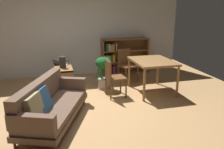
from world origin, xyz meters
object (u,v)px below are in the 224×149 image
(fabric_couch, at_px, (49,104))
(bookshelf, at_px, (121,56))
(dining_chair_far, at_px, (113,76))
(dining_table, at_px, (152,64))
(media_console, at_px, (63,77))
(dining_chair_near, at_px, (126,63))
(open_laptop, at_px, (61,63))
(desk_speaker, at_px, (63,62))
(potted_floor_plant, at_px, (104,69))

(fabric_couch, bearing_deg, bookshelf, 52.30)
(dining_chair_far, bearing_deg, dining_table, 4.16)
(fabric_couch, distance_m, dining_chair_far, 1.73)
(media_console, height_order, dining_chair_near, dining_chair_near)
(dining_table, distance_m, dining_chair_far, 1.04)
(media_console, distance_m, dining_chair_near, 1.79)
(dining_table, xyz_separation_m, dining_chair_near, (-0.34, 0.98, -0.20))
(dining_chair_near, bearing_deg, fabric_couch, -136.96)
(dining_chair_near, relative_size, bookshelf, 0.61)
(dining_table, xyz_separation_m, dining_chair_far, (-1.01, -0.07, -0.22))
(dining_chair_near, height_order, bookshelf, bookshelf)
(fabric_couch, distance_m, dining_chair_near, 2.91)
(open_laptop, bearing_deg, bookshelf, 24.98)
(desk_speaker, height_order, dining_chair_far, desk_speaker)
(media_console, xyz_separation_m, bookshelf, (1.87, 1.04, 0.25))
(fabric_couch, relative_size, dining_chair_far, 2.35)
(desk_speaker, height_order, dining_chair_near, dining_chair_near)
(open_laptop, relative_size, bookshelf, 0.27)
(fabric_couch, height_order, dining_table, dining_table)
(dining_chair_far, bearing_deg, desk_speaker, 148.80)
(media_console, relative_size, bookshelf, 0.76)
(dining_table, relative_size, dining_chair_far, 1.30)
(fabric_couch, height_order, desk_speaker, desk_speaker)
(dining_chair_near, bearing_deg, potted_floor_plant, -151.05)
(potted_floor_plant, relative_size, dining_chair_near, 0.96)
(fabric_couch, relative_size, potted_floor_plant, 2.38)
(media_console, distance_m, dining_chair_far, 1.44)
(media_console, relative_size, potted_floor_plant, 1.31)
(media_console, height_order, bookshelf, bookshelf)
(media_console, relative_size, open_laptop, 2.87)
(dining_table, relative_size, dining_chair_near, 1.26)
(dining_table, bearing_deg, bookshelf, 97.43)
(media_console, bearing_deg, desk_speaker, -91.15)
(potted_floor_plant, distance_m, dining_chair_near, 0.86)
(dining_chair_far, xyz_separation_m, bookshelf, (0.77, 1.94, 0.04))
(fabric_couch, bearing_deg, dining_table, 22.15)
(media_console, xyz_separation_m, open_laptop, (-0.03, 0.15, 0.34))
(open_laptop, distance_m, desk_speaker, 0.40)
(fabric_couch, bearing_deg, dining_chair_far, 32.60)
(fabric_couch, distance_m, dining_table, 2.68)
(fabric_couch, distance_m, bookshelf, 3.63)
(open_laptop, height_order, dining_table, dining_table)
(fabric_couch, relative_size, media_console, 1.81)
(media_console, relative_size, dining_table, 1.00)
(open_laptop, relative_size, desk_speaker, 1.44)
(open_laptop, relative_size, dining_chair_near, 0.44)
(fabric_couch, relative_size, dining_chair_near, 2.27)
(desk_speaker, distance_m, dining_chair_near, 1.83)
(dining_table, xyz_separation_m, bookshelf, (-0.24, 1.87, -0.18))
(dining_chair_far, bearing_deg, media_console, 140.65)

